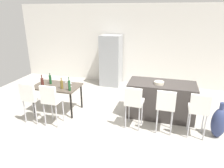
{
  "coord_description": "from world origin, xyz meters",
  "views": [
    {
      "loc": [
        0.83,
        -4.43,
        2.65
      ],
      "look_at": [
        -0.51,
        0.39,
        0.85
      ],
      "focal_mm": 32.77,
      "sensor_mm": 36.0,
      "label": 1
    }
  ],
  "objects_px": {
    "wine_bottle_inner": "(62,84)",
    "wine_glass_left": "(70,82)",
    "dining_chair_near": "(31,96)",
    "dining_chair_far": "(51,99)",
    "wine_bottle_far": "(69,85)",
    "fruit_bowl": "(159,83)",
    "kitchen_island": "(161,100)",
    "floor_vase": "(219,123)",
    "refrigerator": "(111,61)",
    "wine_bottle_right": "(42,82)",
    "wine_glass_middle": "(65,78)",
    "bar_chair_left": "(134,101)",
    "bar_chair_right": "(199,108)",
    "wine_bottle_near": "(50,79)",
    "dining_table": "(57,88)",
    "bar_chair_middle": "(166,105)"
  },
  "relations": [
    {
      "from": "wine_glass_middle",
      "to": "floor_vase",
      "type": "distance_m",
      "value": 3.99
    },
    {
      "from": "wine_glass_middle",
      "to": "floor_vase",
      "type": "bearing_deg",
      "value": -7.5
    },
    {
      "from": "bar_chair_middle",
      "to": "wine_glass_middle",
      "type": "distance_m",
      "value": 2.85
    },
    {
      "from": "bar_chair_middle",
      "to": "dining_chair_near",
      "type": "relative_size",
      "value": 1.0
    },
    {
      "from": "wine_bottle_inner",
      "to": "refrigerator",
      "type": "distance_m",
      "value": 2.7
    },
    {
      "from": "bar_chair_middle",
      "to": "wine_bottle_near",
      "type": "height_order",
      "value": "bar_chair_middle"
    },
    {
      "from": "kitchen_island",
      "to": "bar_chair_middle",
      "type": "relative_size",
      "value": 1.61
    },
    {
      "from": "dining_chair_near",
      "to": "wine_glass_left",
      "type": "height_order",
      "value": "dining_chair_near"
    },
    {
      "from": "wine_bottle_inner",
      "to": "refrigerator",
      "type": "bearing_deg",
      "value": 77.6
    },
    {
      "from": "dining_table",
      "to": "dining_chair_far",
      "type": "height_order",
      "value": "dining_chair_far"
    },
    {
      "from": "bar_chair_middle",
      "to": "wine_bottle_right",
      "type": "bearing_deg",
      "value": 176.33
    },
    {
      "from": "bar_chair_left",
      "to": "bar_chair_right",
      "type": "distance_m",
      "value": 1.39
    },
    {
      "from": "fruit_bowl",
      "to": "dining_chair_near",
      "type": "bearing_deg",
      "value": -159.87
    },
    {
      "from": "wine_bottle_right",
      "to": "bar_chair_right",
      "type": "bearing_deg",
      "value": -3.03
    },
    {
      "from": "dining_table",
      "to": "wine_bottle_far",
      "type": "height_order",
      "value": "wine_bottle_far"
    },
    {
      "from": "kitchen_island",
      "to": "wine_bottle_right",
      "type": "height_order",
      "value": "wine_bottle_right"
    },
    {
      "from": "dining_table",
      "to": "wine_bottle_right",
      "type": "distance_m",
      "value": 0.42
    },
    {
      "from": "wine_bottle_far",
      "to": "wine_bottle_near",
      "type": "bearing_deg",
      "value": 156.35
    },
    {
      "from": "fruit_bowl",
      "to": "bar_chair_left",
      "type": "bearing_deg",
      "value": -126.45
    },
    {
      "from": "bar_chair_right",
      "to": "wine_glass_left",
      "type": "bearing_deg",
      "value": 173.34
    },
    {
      "from": "wine_glass_middle",
      "to": "fruit_bowl",
      "type": "relative_size",
      "value": 0.72
    },
    {
      "from": "dining_chair_near",
      "to": "fruit_bowl",
      "type": "height_order",
      "value": "dining_chair_near"
    },
    {
      "from": "wine_bottle_far",
      "to": "fruit_bowl",
      "type": "height_order",
      "value": "wine_bottle_far"
    },
    {
      "from": "wine_bottle_inner",
      "to": "dining_chair_near",
      "type": "bearing_deg",
      "value": -132.04
    },
    {
      "from": "bar_chair_left",
      "to": "wine_bottle_near",
      "type": "bearing_deg",
      "value": 169.9
    },
    {
      "from": "wine_glass_left",
      "to": "kitchen_island",
      "type": "bearing_deg",
      "value": 10.08
    },
    {
      "from": "wine_glass_left",
      "to": "fruit_bowl",
      "type": "distance_m",
      "value": 2.31
    },
    {
      "from": "kitchen_island",
      "to": "wine_bottle_far",
      "type": "bearing_deg",
      "value": -163.03
    },
    {
      "from": "bar_chair_left",
      "to": "floor_vase",
      "type": "height_order",
      "value": "bar_chair_left"
    },
    {
      "from": "bar_chair_right",
      "to": "wine_glass_middle",
      "type": "xyz_separation_m",
      "value": [
        -3.46,
        0.65,
        0.17
      ]
    },
    {
      "from": "wine_glass_middle",
      "to": "floor_vase",
      "type": "xyz_separation_m",
      "value": [
        3.92,
        -0.52,
        -0.51
      ]
    },
    {
      "from": "dining_chair_far",
      "to": "wine_bottle_inner",
      "type": "xyz_separation_m",
      "value": [
        -0.03,
        0.58,
        0.15
      ]
    },
    {
      "from": "bar_chair_left",
      "to": "wine_glass_middle",
      "type": "bearing_deg",
      "value": 162.4
    },
    {
      "from": "wine_glass_left",
      "to": "floor_vase",
      "type": "distance_m",
      "value": 3.68
    },
    {
      "from": "bar_chair_left",
      "to": "wine_glass_left",
      "type": "xyz_separation_m",
      "value": [
        -1.78,
        0.37,
        0.17
      ]
    },
    {
      "from": "dining_chair_near",
      "to": "dining_chair_far",
      "type": "xyz_separation_m",
      "value": [
        0.56,
        -0.0,
        0.0
      ]
    },
    {
      "from": "wine_bottle_inner",
      "to": "wine_glass_left",
      "type": "relative_size",
      "value": 1.7
    },
    {
      "from": "bar_chair_middle",
      "to": "dining_table",
      "type": "relative_size",
      "value": 0.85
    },
    {
      "from": "wine_bottle_near",
      "to": "floor_vase",
      "type": "relative_size",
      "value": 0.37
    },
    {
      "from": "dining_chair_near",
      "to": "fruit_bowl",
      "type": "distance_m",
      "value": 3.16
    },
    {
      "from": "dining_chair_far",
      "to": "wine_glass_middle",
      "type": "relative_size",
      "value": 6.03
    },
    {
      "from": "wine_bottle_right",
      "to": "refrigerator",
      "type": "relative_size",
      "value": 0.17
    },
    {
      "from": "wine_bottle_right",
      "to": "bar_chair_middle",
      "type": "bearing_deg",
      "value": -3.67
    },
    {
      "from": "kitchen_island",
      "to": "dining_table",
      "type": "xyz_separation_m",
      "value": [
        -2.76,
        -0.44,
        0.2
      ]
    },
    {
      "from": "dining_chair_far",
      "to": "wine_glass_left",
      "type": "bearing_deg",
      "value": 81.26
    },
    {
      "from": "dining_table",
      "to": "wine_bottle_far",
      "type": "xyz_separation_m",
      "value": [
        0.51,
        -0.24,
        0.22
      ]
    },
    {
      "from": "wine_bottle_inner",
      "to": "floor_vase",
      "type": "relative_size",
      "value": 0.36
    },
    {
      "from": "wine_bottle_inner",
      "to": "dining_chair_far",
      "type": "bearing_deg",
      "value": -86.9
    },
    {
      "from": "dining_chair_far",
      "to": "wine_glass_middle",
      "type": "height_order",
      "value": "dining_chair_far"
    },
    {
      "from": "wine_bottle_right",
      "to": "wine_glass_middle",
      "type": "relative_size",
      "value": 1.82
    }
  ]
}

